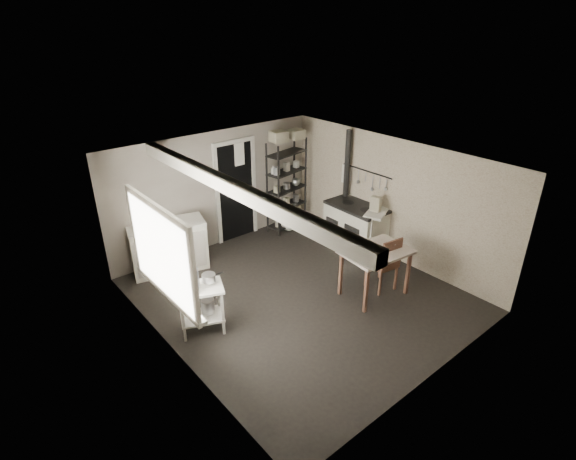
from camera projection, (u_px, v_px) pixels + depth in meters
floor at (299, 295)px, 7.53m from camera, size 5.00×5.00×0.00m
ceiling at (301, 163)px, 6.53m from camera, size 5.00×5.00×0.00m
wall_back at (216, 190)px, 8.76m from camera, size 4.50×0.02×2.30m
wall_front at (440, 305)px, 5.30m from camera, size 4.50×0.02×2.30m
wall_left at (168, 284)px, 5.73m from camera, size 0.02×5.00×2.30m
wall_right at (391, 199)px, 8.33m from camera, size 0.02×5.00×2.30m
window at (160, 253)px, 5.73m from camera, size 0.12×1.76×1.28m
doorway at (236, 192)px, 9.06m from camera, size 0.96×0.10×2.08m
ceiling_beam at (233, 188)px, 5.88m from camera, size 0.18×5.00×0.18m
wallpaper_panel at (391, 199)px, 8.32m from camera, size 0.01×5.00×2.30m
utensil_rail at (366, 171)px, 8.53m from camera, size 0.06×1.20×0.44m
prep_table at (201, 307)px, 6.54m from camera, size 0.79×0.69×0.75m
stockpot at (189, 279)px, 6.22m from camera, size 0.31×0.31×0.30m
saucepan at (209, 278)px, 6.42m from camera, size 0.26×0.26×0.11m
bucket at (208, 306)px, 6.60m from camera, size 0.23×0.23×0.22m
base_cabinets at (169, 246)px, 8.12m from camera, size 1.50×0.96×0.92m
mixing_bowl at (168, 221)px, 7.92m from camera, size 0.35×0.35×0.07m
counter_cup at (147, 230)px, 7.56m from camera, size 0.15×0.15×0.10m
shelf_rack at (287, 187)px, 9.49m from camera, size 0.97×0.51×1.95m
shelf_jar at (273, 171)px, 9.14m from camera, size 0.10×0.11×0.17m
storage_box_a at (279, 139)px, 8.93m from camera, size 0.34×0.30×0.22m
storage_box_b at (296, 137)px, 9.15m from camera, size 0.30×0.28×0.19m
stove at (355, 229)px, 8.82m from camera, size 0.68×1.20×0.93m
stovepipe at (347, 165)px, 8.78m from camera, size 0.15×0.15×1.47m
side_ledge at (374, 237)px, 8.52m from camera, size 0.70×0.55×0.95m
oats_box at (375, 208)px, 8.30m from camera, size 0.15×0.21×0.28m
work_table at (374, 274)px, 7.41m from camera, size 1.16×0.87×0.82m
table_cup at (392, 249)px, 7.28m from camera, size 0.13×0.13×0.10m
chair at (382, 263)px, 7.53m from camera, size 0.47×0.49×0.99m
flour_sack at (289, 220)px, 9.66m from camera, size 0.47×0.44×0.45m
floor_crock at (357, 259)px, 8.47m from camera, size 0.16×0.16×0.16m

